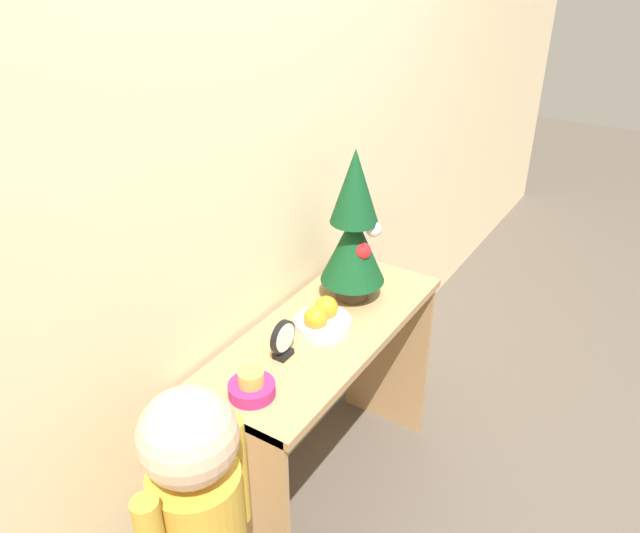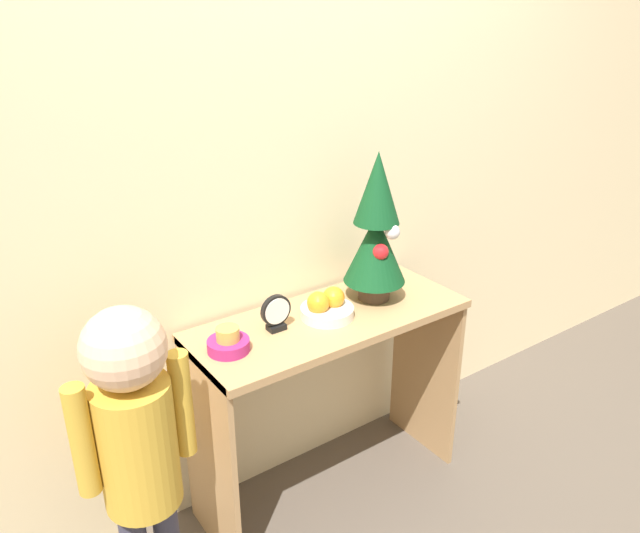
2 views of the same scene
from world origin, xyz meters
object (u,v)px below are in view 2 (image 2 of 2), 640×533
at_px(desk_clock, 276,313).
at_px(child_figure, 136,432).
at_px(mini_tree, 376,230).
at_px(fruit_bowl, 327,307).
at_px(singing_bowl, 228,342).

xyz_separation_m(desk_clock, child_figure, (-0.56, -0.14, -0.15)).
xyz_separation_m(mini_tree, fruit_bowl, (-0.23, -0.02, -0.23)).
bearing_deg(mini_tree, singing_bowl, -177.68).
height_order(mini_tree, singing_bowl, mini_tree).
xyz_separation_m(mini_tree, desk_clock, (-0.43, 0.00, -0.21)).
xyz_separation_m(fruit_bowl, desk_clock, (-0.20, 0.02, 0.03)).
bearing_deg(child_figure, mini_tree, 7.75).
bearing_deg(fruit_bowl, child_figure, -171.19).
xyz_separation_m(fruit_bowl, singing_bowl, (-0.39, -0.01, -0.01)).
bearing_deg(mini_tree, desk_clock, 179.68).
bearing_deg(singing_bowl, desk_clock, 8.00).
relative_size(mini_tree, fruit_bowl, 2.95).
height_order(fruit_bowl, desk_clock, desk_clock).
relative_size(mini_tree, singing_bowl, 4.09).
relative_size(fruit_bowl, child_figure, 0.18).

